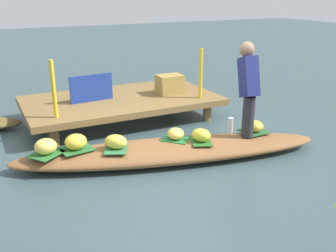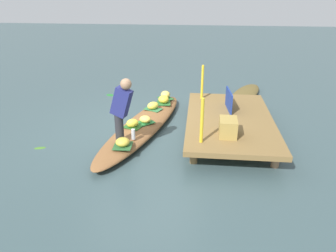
{
  "view_description": "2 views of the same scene",
  "coord_description": "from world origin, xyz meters",
  "px_view_note": "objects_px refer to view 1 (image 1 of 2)",
  "views": [
    {
      "loc": [
        -2.12,
        -4.15,
        2.11
      ],
      "look_at": [
        0.07,
        0.23,
        0.38
      ],
      "focal_mm": 41.25,
      "sensor_mm": 36.0,
      "label": 1
    },
    {
      "loc": [
        6.31,
        1.19,
        2.96
      ],
      "look_at": [
        0.39,
        0.59,
        0.3
      ],
      "focal_mm": 34.0,
      "sensor_mm": 36.0,
      "label": 2
    }
  ],
  "objects_px": {
    "banana_bunch_3": "(76,142)",
    "produce_crate": "(170,84)",
    "banana_bunch_1": "(46,146)",
    "water_bottle": "(230,125)",
    "vendor_boat": "(171,151)",
    "banana_bunch_4": "(116,142)",
    "banana_bunch_5": "(176,134)",
    "market_banner": "(91,88)",
    "banana_bunch_2": "(201,135)",
    "banana_bunch_0": "(254,126)",
    "vendor_person": "(248,84)"
  },
  "relations": [
    {
      "from": "banana_bunch_0",
      "to": "banana_bunch_5",
      "type": "xyz_separation_m",
      "value": [
        -1.11,
        0.23,
        -0.0
      ]
    },
    {
      "from": "vendor_boat",
      "to": "produce_crate",
      "type": "relative_size",
      "value": 9.26
    },
    {
      "from": "banana_bunch_1",
      "to": "water_bottle",
      "type": "height_order",
      "value": "water_bottle"
    },
    {
      "from": "banana_bunch_5",
      "to": "market_banner",
      "type": "xyz_separation_m",
      "value": [
        -0.61,
        1.8,
        0.29
      ]
    },
    {
      "from": "banana_bunch_1",
      "to": "water_bottle",
      "type": "xyz_separation_m",
      "value": [
        2.44,
        -0.35,
        0.0
      ]
    },
    {
      "from": "produce_crate",
      "to": "vendor_boat",
      "type": "bearing_deg",
      "value": -116.42
    },
    {
      "from": "banana_bunch_4",
      "to": "produce_crate",
      "type": "height_order",
      "value": "produce_crate"
    },
    {
      "from": "banana_bunch_0",
      "to": "banana_bunch_3",
      "type": "xyz_separation_m",
      "value": [
        -2.38,
        0.49,
        0.02
      ]
    },
    {
      "from": "vendor_boat",
      "to": "market_banner",
      "type": "relative_size",
      "value": 5.65
    },
    {
      "from": "banana_bunch_0",
      "to": "water_bottle",
      "type": "relative_size",
      "value": 1.25
    },
    {
      "from": "banana_bunch_0",
      "to": "banana_bunch_3",
      "type": "distance_m",
      "value": 2.43
    },
    {
      "from": "vendor_person",
      "to": "market_banner",
      "type": "relative_size",
      "value": 1.72
    },
    {
      "from": "banana_bunch_0",
      "to": "banana_bunch_1",
      "type": "xyz_separation_m",
      "value": [
        -2.74,
        0.49,
        0.02
      ]
    },
    {
      "from": "vendor_person",
      "to": "market_banner",
      "type": "bearing_deg",
      "value": 127.02
    },
    {
      "from": "banana_bunch_2",
      "to": "produce_crate",
      "type": "bearing_deg",
      "value": 75.05
    },
    {
      "from": "vendor_boat",
      "to": "water_bottle",
      "type": "relative_size",
      "value": 19.76
    },
    {
      "from": "banana_bunch_5",
      "to": "market_banner",
      "type": "height_order",
      "value": "market_banner"
    },
    {
      "from": "banana_bunch_4",
      "to": "market_banner",
      "type": "height_order",
      "value": "market_banner"
    },
    {
      "from": "banana_bunch_1",
      "to": "banana_bunch_4",
      "type": "xyz_separation_m",
      "value": [
        0.81,
        -0.21,
        -0.01
      ]
    },
    {
      "from": "banana_bunch_3",
      "to": "produce_crate",
      "type": "relative_size",
      "value": 0.62
    },
    {
      "from": "banana_bunch_3",
      "to": "banana_bunch_4",
      "type": "distance_m",
      "value": 0.49
    },
    {
      "from": "banana_bunch_5",
      "to": "vendor_person",
      "type": "relative_size",
      "value": 0.2
    },
    {
      "from": "produce_crate",
      "to": "banana_bunch_1",
      "type": "bearing_deg",
      "value": -149.19
    },
    {
      "from": "vendor_boat",
      "to": "market_banner",
      "type": "height_order",
      "value": "market_banner"
    },
    {
      "from": "banana_bunch_0",
      "to": "banana_bunch_2",
      "type": "xyz_separation_m",
      "value": [
        -0.86,
        0.01,
        0.01
      ]
    },
    {
      "from": "banana_bunch_3",
      "to": "water_bottle",
      "type": "bearing_deg",
      "value": -9.53
    },
    {
      "from": "banana_bunch_4",
      "to": "produce_crate",
      "type": "distance_m",
      "value": 2.29
    },
    {
      "from": "banana_bunch_3",
      "to": "produce_crate",
      "type": "bearing_deg",
      "value": 35.22
    },
    {
      "from": "water_bottle",
      "to": "vendor_boat",
      "type": "bearing_deg",
      "value": 178.44
    },
    {
      "from": "market_banner",
      "to": "produce_crate",
      "type": "bearing_deg",
      "value": -9.92
    },
    {
      "from": "banana_bunch_0",
      "to": "market_banner",
      "type": "bearing_deg",
      "value": 130.26
    },
    {
      "from": "vendor_boat",
      "to": "banana_bunch_4",
      "type": "bearing_deg",
      "value": -175.64
    },
    {
      "from": "banana_bunch_1",
      "to": "banana_bunch_0",
      "type": "bearing_deg",
      "value": -10.19
    },
    {
      "from": "vendor_boat",
      "to": "vendor_person",
      "type": "relative_size",
      "value": 3.28
    },
    {
      "from": "vendor_person",
      "to": "produce_crate",
      "type": "relative_size",
      "value": 2.82
    },
    {
      "from": "vendor_person",
      "to": "banana_bunch_3",
      "type": "bearing_deg",
      "value": 167.01
    },
    {
      "from": "vendor_boat",
      "to": "banana_bunch_5",
      "type": "bearing_deg",
      "value": 47.12
    },
    {
      "from": "banana_bunch_0",
      "to": "banana_bunch_2",
      "type": "distance_m",
      "value": 0.86
    },
    {
      "from": "banana_bunch_3",
      "to": "water_bottle",
      "type": "xyz_separation_m",
      "value": [
        2.07,
        -0.35,
        0.0
      ]
    },
    {
      "from": "banana_bunch_0",
      "to": "produce_crate",
      "type": "distance_m",
      "value": 1.96
    },
    {
      "from": "banana_bunch_1",
      "to": "vendor_person",
      "type": "height_order",
      "value": "vendor_person"
    },
    {
      "from": "banana_bunch_4",
      "to": "water_bottle",
      "type": "height_order",
      "value": "water_bottle"
    },
    {
      "from": "banana_bunch_3",
      "to": "produce_crate",
      "type": "distance_m",
      "value": 2.5
    },
    {
      "from": "vendor_boat",
      "to": "water_bottle",
      "type": "xyz_separation_m",
      "value": [
        0.92,
        -0.02,
        0.22
      ]
    },
    {
      "from": "water_bottle",
      "to": "produce_crate",
      "type": "distance_m",
      "value": 1.79
    },
    {
      "from": "banana_bunch_1",
      "to": "banana_bunch_5",
      "type": "xyz_separation_m",
      "value": [
        1.63,
        -0.26,
        -0.02
      ]
    },
    {
      "from": "banana_bunch_2",
      "to": "produce_crate",
      "type": "relative_size",
      "value": 0.58
    },
    {
      "from": "vendor_boat",
      "to": "vendor_person",
      "type": "xyz_separation_m",
      "value": [
        1.05,
        -0.19,
        0.82
      ]
    },
    {
      "from": "banana_bunch_2",
      "to": "banana_bunch_3",
      "type": "bearing_deg",
      "value": 162.51
    },
    {
      "from": "banana_bunch_3",
      "to": "market_banner",
      "type": "xyz_separation_m",
      "value": [
        0.66,
        1.54,
        0.26
      ]
    }
  ]
}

